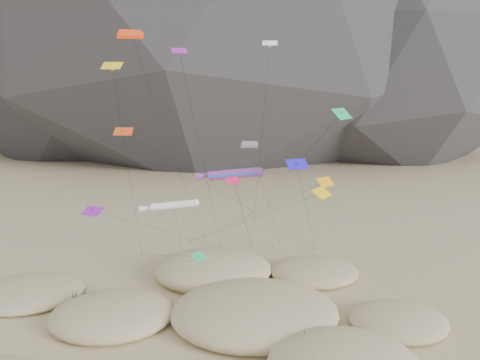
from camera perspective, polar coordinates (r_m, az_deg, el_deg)
The scene contains 9 objects.
ground at distance 45.39m, azimuth -2.76°, elevation -19.28°, with size 500.00×500.00×0.00m, color #CCB789.
dunes at distance 47.88m, azimuth -4.75°, elevation -16.52°, with size 49.44×35.59×3.70m.
dune_grass at distance 47.67m, azimuth -4.94°, elevation -16.47°, with size 40.68×30.90×1.49m.
kite_stakes at distance 67.00m, azimuth -2.09°, elevation -8.25°, with size 24.24×5.04×0.30m.
rainbow_tube_kite at distance 52.53m, azimuth -1.04°, elevation 0.73°, with size 7.76×11.09×14.04m.
white_tube_kite at distance 46.90m, azimuth -8.43°, elevation -3.09°, with size 5.91×18.10×12.00m.
orange_parafoil at distance 49.95m, azimuth -13.05°, elevation 16.44°, with size 8.33×18.03×28.48m.
multi_parafoil at distance 52.28m, azimuth 1.24°, elevation 4.05°, with size 7.28×15.42×16.89m.
delta_kites at distance 50.13m, azimuth 0.14°, elevation 3.46°, with size 29.12×23.92×27.83m.
Camera 1 is at (-0.85, -38.56, 23.92)m, focal length 35.00 mm.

